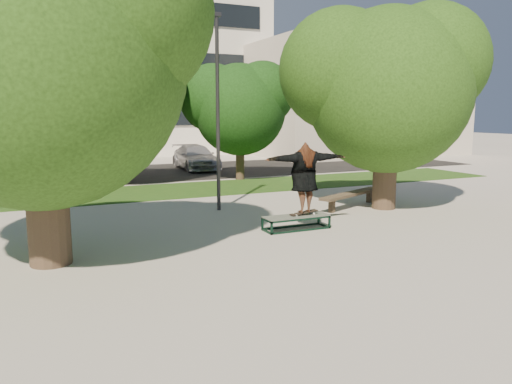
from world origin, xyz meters
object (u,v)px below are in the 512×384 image
bench (352,195)px  car_silver_a (52,164)px  lamppost (218,111)px  car_silver_b (196,157)px  car_dark (43,162)px  car_grey (85,162)px  grind_box (296,222)px  tree_right (385,81)px  tree_left (32,44)px

bench → car_silver_a: car_silver_a is taller
lamppost → car_silver_b: lamppost is taller
car_silver_b → bench: bearing=-83.2°
car_dark → car_grey: bearing=-32.2°
car_silver_a → car_dark: 2.17m
grind_box → car_silver_b: (2.02, 14.91, 0.47)m
tree_right → car_grey: bearing=123.1°
car_grey → grind_box: bearing=-62.0°
grind_box → car_silver_b: size_ratio=0.40×
tree_left → car_dark: (0.48, 15.37, -3.70)m
bench → car_silver_a: 13.79m
tree_right → car_dark: size_ratio=1.49×
car_silver_a → car_silver_b: (7.45, 2.18, -0.17)m
car_grey → tree_left: bearing=-87.3°
tree_left → grind_box: (6.23, 0.49, -4.23)m
tree_left → grind_box: bearing=4.5°
grind_box → lamppost: bearing=105.3°
car_dark → car_silver_b: 7.77m
tree_right → lamppost: bearing=158.7°
car_grey → tree_right: bearing=-45.0°
tree_left → car_silver_b: tree_left is taller
tree_left → tree_right: bearing=11.0°
lamppost → car_silver_a: bearing=115.8°
car_silver_a → car_grey: 1.76m
bench → car_silver_a: size_ratio=0.65×
car_silver_b → lamppost: bearing=-103.0°
lamppost → car_silver_b: (2.95, 11.50, -2.49)m
grind_box → car_silver_b: car_silver_b is taller
tree_left → grind_box: tree_left is taller
tree_left → bench: 10.57m
tree_right → lamppost: 5.36m
tree_left → car_silver_b: size_ratio=1.57×
grind_box → car_silver_b: bearing=82.3°
grind_box → car_silver_a: car_silver_a is taller
lamppost → grind_box: lamppost is taller
grind_box → bench: bench is taller
tree_right → car_grey: size_ratio=1.20×
lamppost → grind_box: 4.61m
tree_left → car_dark: bearing=88.2°
tree_right → grind_box: tree_right is taller
tree_right → car_dark: 16.89m
car_dark → tree_left: bearing=-90.1°
grind_box → car_silver_a: size_ratio=0.37×
tree_left → lamppost: size_ratio=1.16×
lamppost → bench: (4.16, -1.40, -2.74)m
car_silver_a → lamppost: bearing=-58.0°
tree_left → car_silver_a: size_ratio=1.47×
tree_left → car_dark: tree_left is taller
car_grey → lamppost: bearing=-61.7°
car_dark → bench: bearing=-53.4°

